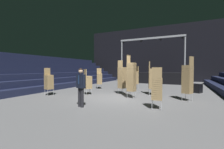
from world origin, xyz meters
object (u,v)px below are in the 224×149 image
at_px(man_with_tie, 81,85).
at_px(chair_stack_front_right, 49,82).
at_px(chair_stack_mid_left, 152,78).
at_px(equipment_road_case, 195,88).
at_px(stage_riser, 153,77).
at_px(chair_stack_aisle_left, 122,77).
at_px(chair_stack_mid_right, 131,76).
at_px(chair_stack_mid_centre, 135,77).
at_px(chair_stack_front_left, 88,82).
at_px(chair_stack_rear_right, 188,79).
at_px(chair_stack_rear_left, 157,88).
at_px(chair_stack_rear_centre, 99,78).

bearing_deg(man_with_tie, chair_stack_front_right, -6.27).
relative_size(chair_stack_front_right, chair_stack_mid_left, 0.81).
distance_m(man_with_tie, equipment_road_case, 8.64).
xyz_separation_m(stage_riser, chair_stack_aisle_left, (-0.24, -9.94, 0.46)).
height_order(chair_stack_mid_right, chair_stack_mid_centre, chair_stack_mid_right).
xyz_separation_m(chair_stack_front_left, equipment_road_case, (6.57, 4.15, -0.54)).
bearing_deg(chair_stack_front_left, chair_stack_aisle_left, 63.89).
relative_size(chair_stack_mid_left, chair_stack_rear_right, 0.93).
height_order(chair_stack_mid_centre, chair_stack_rear_left, chair_stack_mid_centre).
relative_size(chair_stack_front_left, chair_stack_rear_right, 0.72).
height_order(stage_riser, chair_stack_mid_centre, stage_riser).
distance_m(chair_stack_mid_centre, equipment_road_case, 4.58).
relative_size(stage_riser, chair_stack_front_left, 4.56).
bearing_deg(chair_stack_front_left, chair_stack_rear_left, 13.76).
xyz_separation_m(stage_riser, chair_stack_front_left, (-2.25, -11.10, 0.16)).
bearing_deg(chair_stack_mid_right, equipment_road_case, 144.30).
relative_size(chair_stack_mid_left, chair_stack_mid_centre, 1.13).
xyz_separation_m(man_with_tie, chair_stack_mid_right, (1.39, 3.06, 0.28)).
height_order(chair_stack_rear_left, chair_stack_aisle_left, chair_stack_aisle_left).
height_order(chair_stack_front_left, equipment_road_case, chair_stack_front_left).
bearing_deg(stage_riser, chair_stack_mid_centre, -91.76).
distance_m(chair_stack_mid_right, chair_stack_mid_centre, 4.21).
bearing_deg(chair_stack_mid_centre, man_with_tie, 141.12).
bearing_deg(chair_stack_aisle_left, stage_riser, 108.54).
relative_size(chair_stack_mid_left, equipment_road_case, 2.47).
distance_m(chair_stack_rear_centre, equipment_road_case, 7.50).
relative_size(stage_riser, chair_stack_rear_centre, 4.35).
bearing_deg(chair_stack_mid_centre, chair_stack_rear_right, -167.29).
bearing_deg(stage_riser, equipment_road_case, -58.17).
xyz_separation_m(chair_stack_front_left, chair_stack_front_right, (-2.13, -1.35, 0.04)).
bearing_deg(chair_stack_mid_right, chair_stack_front_right, -67.86).
relative_size(chair_stack_mid_centre, chair_stack_rear_right, 0.82).
xyz_separation_m(chair_stack_front_left, chair_stack_aisle_left, (2.02, 1.17, 0.29)).
distance_m(man_with_tie, chair_stack_front_left, 3.34).
bearing_deg(chair_stack_mid_left, stage_riser, 172.92).
relative_size(chair_stack_front_left, chair_stack_rear_left, 0.95).
bearing_deg(chair_stack_rear_right, chair_stack_mid_centre, 76.03).
bearing_deg(chair_stack_aisle_left, chair_stack_rear_centre, 168.53).
height_order(man_with_tie, chair_stack_rear_centre, chair_stack_rear_centre).
distance_m(chair_stack_front_left, chair_stack_rear_right, 6.08).
xyz_separation_m(man_with_tie, chair_stack_aisle_left, (0.38, 4.08, 0.15)).
bearing_deg(equipment_road_case, chair_stack_front_right, -147.68).
bearing_deg(chair_stack_aisle_left, equipment_road_case, 53.17).
height_order(chair_stack_mid_right, chair_stack_aisle_left, chair_stack_mid_right).
bearing_deg(chair_stack_rear_centre, man_with_tie, 76.79).
bearing_deg(chair_stack_aisle_left, chair_stack_mid_centre, 109.45).
bearing_deg(chair_stack_mid_centre, chair_stack_rear_left, 169.14).
height_order(chair_stack_rear_right, chair_stack_aisle_left, chair_stack_rear_right).
bearing_deg(chair_stack_front_right, chair_stack_rear_left, 99.36).
relative_size(chair_stack_rear_right, chair_stack_aisle_left, 1.04).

